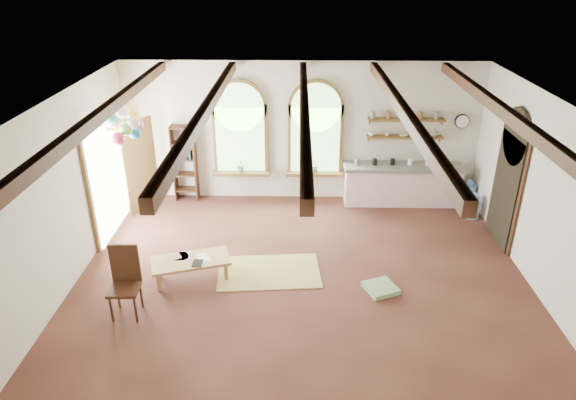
{
  "coord_description": "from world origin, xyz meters",
  "views": [
    {
      "loc": [
        -0.09,
        -7.65,
        5.21
      ],
      "look_at": [
        -0.26,
        0.6,
        1.28
      ],
      "focal_mm": 32.0,
      "sensor_mm": 36.0,
      "label": 1
    }
  ],
  "objects_px": {
    "kitchen_counter": "(402,184)",
    "balloon_cluster": "(123,124)",
    "side_chair": "(126,296)",
    "coffee_table": "(191,262)"
  },
  "relations": [
    {
      "from": "side_chair",
      "to": "balloon_cluster",
      "type": "xyz_separation_m",
      "value": [
        -0.61,
        2.66,
        2.0
      ]
    },
    {
      "from": "coffee_table",
      "to": "side_chair",
      "type": "distance_m",
      "value": 1.32
    },
    {
      "from": "side_chair",
      "to": "balloon_cluster",
      "type": "height_order",
      "value": "balloon_cluster"
    },
    {
      "from": "kitchen_counter",
      "to": "coffee_table",
      "type": "bearing_deg",
      "value": -143.15
    },
    {
      "from": "kitchen_counter",
      "to": "balloon_cluster",
      "type": "xyz_separation_m",
      "value": [
        -5.71,
        -1.55,
        1.86
      ]
    },
    {
      "from": "kitchen_counter",
      "to": "side_chair",
      "type": "xyz_separation_m",
      "value": [
        -5.1,
        -4.21,
        -0.14
      ]
    },
    {
      "from": "coffee_table",
      "to": "side_chair",
      "type": "height_order",
      "value": "side_chair"
    },
    {
      "from": "side_chair",
      "to": "balloon_cluster",
      "type": "distance_m",
      "value": 3.38
    },
    {
      "from": "kitchen_counter",
      "to": "coffee_table",
      "type": "relative_size",
      "value": 1.81
    },
    {
      "from": "side_chair",
      "to": "kitchen_counter",
      "type": "bearing_deg",
      "value": 39.56
    }
  ]
}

